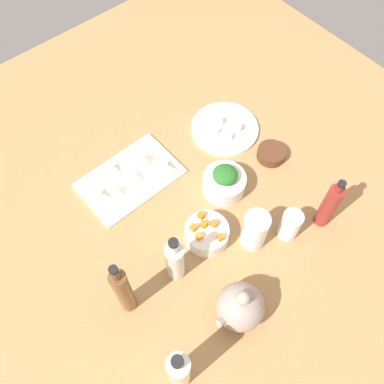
# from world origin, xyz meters

# --- Properties ---
(tabletop) EXTENTS (1.90, 1.90, 0.03)m
(tabletop) POSITION_xyz_m (0.00, 0.00, 0.01)
(tabletop) COLOR #AB7D4B
(tabletop) RESTS_ON ground
(cutting_board) EXTENTS (0.32, 0.21, 0.01)m
(cutting_board) POSITION_xyz_m (0.10, -0.19, 0.03)
(cutting_board) COLOR white
(cutting_board) RESTS_ON tabletop
(plate_tofu) EXTENTS (0.24, 0.24, 0.01)m
(plate_tofu) POSITION_xyz_m (-0.27, -0.14, 0.04)
(plate_tofu) COLOR white
(plate_tofu) RESTS_ON tabletop
(bowl_greens) EXTENTS (0.14, 0.14, 0.06)m
(bowl_greens) POSITION_xyz_m (-0.11, 0.03, 0.06)
(bowl_greens) COLOR white
(bowl_greens) RESTS_ON tabletop
(bowl_carrots) EXTENTS (0.13, 0.13, 0.06)m
(bowl_carrots) POSITION_xyz_m (0.05, 0.13, 0.06)
(bowl_carrots) COLOR white
(bowl_carrots) RESTS_ON tabletop
(bowl_small_side) EXTENTS (0.09, 0.09, 0.04)m
(bowl_small_side) POSITION_xyz_m (-0.31, 0.04, 0.05)
(bowl_small_side) COLOR #57311D
(bowl_small_side) RESTS_ON tabletop
(teapot) EXTENTS (0.15, 0.13, 0.16)m
(teapot) POSITION_xyz_m (0.13, 0.35, 0.10)
(teapot) COLOR gray
(teapot) RESTS_ON tabletop
(bottle_0) EXTENTS (0.04, 0.04, 0.22)m
(bottle_0) POSITION_xyz_m (-0.26, 0.31, 0.13)
(bottle_0) COLOR maroon
(bottle_0) RESTS_ON tabletop
(bottle_1) EXTENTS (0.05, 0.05, 0.21)m
(bottle_1) POSITION_xyz_m (0.19, 0.15, 0.12)
(bottle_1) COLOR silver
(bottle_1) RESTS_ON tabletop
(bottle_2) EXTENTS (0.04, 0.04, 0.28)m
(bottle_2) POSITION_xyz_m (0.35, 0.14, 0.15)
(bottle_2) COLOR brown
(bottle_2) RESTS_ON tabletop
(bottle_3) EXTENTS (0.06, 0.06, 0.25)m
(bottle_3) POSITION_xyz_m (0.36, 0.38, 0.14)
(bottle_3) COLOR silver
(bottle_3) RESTS_ON tabletop
(drinking_glass_0) EXTENTS (0.06, 0.06, 0.11)m
(drinking_glass_0) POSITION_xyz_m (-0.15, 0.27, 0.08)
(drinking_glass_0) COLOR white
(drinking_glass_0) RESTS_ON tabletop
(drinking_glass_1) EXTENTS (0.07, 0.07, 0.14)m
(drinking_glass_1) POSITION_xyz_m (-0.05, 0.22, 0.10)
(drinking_glass_1) COLOR white
(drinking_glass_1) RESTS_ON tabletop
(carrot_cube_0) EXTENTS (0.02, 0.02, 0.02)m
(carrot_cube_0) POSITION_xyz_m (0.09, 0.13, 0.10)
(carrot_cube_0) COLOR orange
(carrot_cube_0) RESTS_ON bowl_carrots
(carrot_cube_1) EXTENTS (0.02, 0.02, 0.02)m
(carrot_cube_1) POSITION_xyz_m (0.05, 0.11, 0.10)
(carrot_cube_1) COLOR orange
(carrot_cube_1) RESTS_ON bowl_carrots
(carrot_cube_2) EXTENTS (0.02, 0.02, 0.02)m
(carrot_cube_2) POSITION_xyz_m (0.03, 0.13, 0.10)
(carrot_cube_2) COLOR orange
(carrot_cube_2) RESTS_ON bowl_carrots
(carrot_cube_3) EXTENTS (0.02, 0.02, 0.02)m
(carrot_cube_3) POSITION_xyz_m (0.04, 0.17, 0.10)
(carrot_cube_3) COLOR orange
(carrot_cube_3) RESTS_ON bowl_carrots
(carrot_cube_4) EXTENTS (0.02, 0.02, 0.02)m
(carrot_cube_4) POSITION_xyz_m (0.04, 0.08, 0.10)
(carrot_cube_4) COLOR orange
(carrot_cube_4) RESTS_ON bowl_carrots
(carrot_cube_5) EXTENTS (0.02, 0.02, 0.02)m
(carrot_cube_5) POSITION_xyz_m (0.08, 0.10, 0.10)
(carrot_cube_5) COLOR orange
(carrot_cube_5) RESTS_ON bowl_carrots
(chopped_greens_mound) EXTENTS (0.11, 0.11, 0.04)m
(chopped_greens_mound) POSITION_xyz_m (-0.11, 0.03, 0.11)
(chopped_greens_mound) COLOR #266924
(chopped_greens_mound) RESTS_ON bowl_greens
(tofu_cube_0) EXTENTS (0.03, 0.03, 0.02)m
(tofu_cube_0) POSITION_xyz_m (-0.25, -0.10, 0.05)
(tofu_cube_0) COLOR white
(tofu_cube_0) RESTS_ON plate_tofu
(tofu_cube_1) EXTENTS (0.03, 0.03, 0.02)m
(tofu_cube_1) POSITION_xyz_m (-0.27, -0.17, 0.05)
(tofu_cube_1) COLOR white
(tofu_cube_1) RESTS_ON plate_tofu
(tofu_cube_2) EXTENTS (0.03, 0.03, 0.02)m
(tofu_cube_2) POSITION_xyz_m (-0.30, -0.11, 0.05)
(tofu_cube_2) COLOR #E6F6D0
(tofu_cube_2) RESTS_ON plate_tofu
(tofu_cube_3) EXTENTS (0.02, 0.02, 0.02)m
(tofu_cube_3) POSITION_xyz_m (-0.23, -0.15, 0.05)
(tofu_cube_3) COLOR #E8EFCE
(tofu_cube_3) RESTS_ON plate_tofu
(dumpling_0) EXTENTS (0.05, 0.04, 0.02)m
(dumpling_0) POSITION_xyz_m (0.16, -0.17, 0.05)
(dumpling_0) COLOR beige
(dumpling_0) RESTS_ON cutting_board
(dumpling_1) EXTENTS (0.06, 0.06, 0.02)m
(dumpling_1) POSITION_xyz_m (0.09, -0.18, 0.05)
(dumpling_1) COLOR beige
(dumpling_1) RESTS_ON cutting_board
(dumpling_2) EXTENTS (0.07, 0.07, 0.02)m
(dumpling_2) POSITION_xyz_m (0.21, -0.19, 0.05)
(dumpling_2) COLOR beige
(dumpling_2) RESTS_ON cutting_board
(dumpling_3) EXTENTS (0.06, 0.06, 0.02)m
(dumpling_3) POSITION_xyz_m (0.03, -0.21, 0.05)
(dumpling_3) COLOR beige
(dumpling_3) RESTS_ON cutting_board
(dumpling_4) EXTENTS (0.05, 0.05, 0.02)m
(dumpling_4) POSITION_xyz_m (0.13, -0.25, 0.05)
(dumpling_4) COLOR beige
(dumpling_4) RESTS_ON cutting_board
(dumpling_5) EXTENTS (0.08, 0.08, 0.03)m
(dumpling_5) POSITION_xyz_m (-0.01, -0.14, 0.05)
(dumpling_5) COLOR beige
(dumpling_5) RESTS_ON cutting_board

